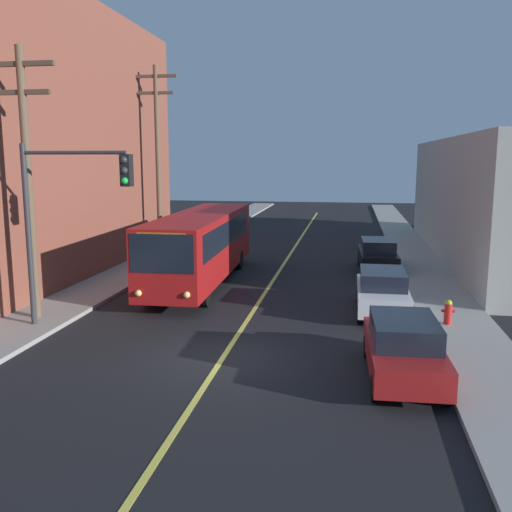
{
  "coord_description": "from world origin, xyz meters",
  "views": [
    {
      "loc": [
        3.52,
        -15.14,
        5.66
      ],
      "look_at": [
        0.0,
        5.82,
        2.0
      ],
      "focal_mm": 39.74,
      "sensor_mm": 36.0,
      "label": 1
    }
  ],
  "objects_px": {
    "fire_hydrant": "(448,311)",
    "utility_pole_near": "(27,172)",
    "parked_car_red": "(404,348)",
    "utility_pole_mid": "(158,153)",
    "parked_car_white": "(382,291)",
    "parked_car_black": "(378,254)",
    "traffic_signal_left_corner": "(70,201)",
    "city_bus": "(202,244)"
  },
  "relations": [
    {
      "from": "parked_car_black",
      "to": "utility_pole_mid",
      "type": "xyz_separation_m",
      "value": [
        -12.3,
        2.12,
        5.13
      ]
    },
    {
      "from": "parked_car_red",
      "to": "traffic_signal_left_corner",
      "type": "height_order",
      "value": "traffic_signal_left_corner"
    },
    {
      "from": "parked_car_red",
      "to": "parked_car_white",
      "type": "bearing_deg",
      "value": 91.92
    },
    {
      "from": "utility_pole_near",
      "to": "traffic_signal_left_corner",
      "type": "relative_size",
      "value": 1.53
    },
    {
      "from": "utility_pole_near",
      "to": "traffic_signal_left_corner",
      "type": "distance_m",
      "value": 2.27
    },
    {
      "from": "city_bus",
      "to": "utility_pole_near",
      "type": "bearing_deg",
      "value": -120.51
    },
    {
      "from": "city_bus",
      "to": "parked_car_white",
      "type": "xyz_separation_m",
      "value": [
        7.93,
        -3.96,
        -0.98
      ]
    },
    {
      "from": "city_bus",
      "to": "parked_car_white",
      "type": "height_order",
      "value": "city_bus"
    },
    {
      "from": "parked_car_red",
      "to": "utility_pole_mid",
      "type": "bearing_deg",
      "value": 126.35
    },
    {
      "from": "parked_car_red",
      "to": "parked_car_white",
      "type": "relative_size",
      "value": 1.01
    },
    {
      "from": "city_bus",
      "to": "parked_car_red",
      "type": "height_order",
      "value": "city_bus"
    },
    {
      "from": "utility_pole_near",
      "to": "utility_pole_mid",
      "type": "relative_size",
      "value": 0.86
    },
    {
      "from": "parked_car_black",
      "to": "parked_car_white",
      "type": "bearing_deg",
      "value": -91.28
    },
    {
      "from": "city_bus",
      "to": "parked_car_black",
      "type": "distance_m",
      "value": 9.21
    },
    {
      "from": "parked_car_white",
      "to": "fire_hydrant",
      "type": "height_order",
      "value": "parked_car_white"
    },
    {
      "from": "city_bus",
      "to": "utility_pole_near",
      "type": "distance_m",
      "value": 8.84
    },
    {
      "from": "parked_car_red",
      "to": "parked_car_white",
      "type": "height_order",
      "value": "same"
    },
    {
      "from": "parked_car_black",
      "to": "fire_hydrant",
      "type": "distance_m",
      "value": 9.99
    },
    {
      "from": "city_bus",
      "to": "utility_pole_near",
      "type": "height_order",
      "value": "utility_pole_near"
    },
    {
      "from": "fire_hydrant",
      "to": "parked_car_red",
      "type": "bearing_deg",
      "value": -111.32
    },
    {
      "from": "fire_hydrant",
      "to": "utility_pole_near",
      "type": "bearing_deg",
      "value": -174.0
    },
    {
      "from": "fire_hydrant",
      "to": "parked_car_black",
      "type": "bearing_deg",
      "value": 101.07
    },
    {
      "from": "city_bus",
      "to": "traffic_signal_left_corner",
      "type": "height_order",
      "value": "traffic_signal_left_corner"
    },
    {
      "from": "parked_car_white",
      "to": "utility_pole_near",
      "type": "distance_m",
      "value": 13.2
    },
    {
      "from": "parked_car_white",
      "to": "fire_hydrant",
      "type": "relative_size",
      "value": 5.24
    },
    {
      "from": "utility_pole_mid",
      "to": "fire_hydrant",
      "type": "xyz_separation_m",
      "value": [
        14.22,
        -11.92,
        -5.39
      ]
    },
    {
      "from": "parked_car_red",
      "to": "parked_car_black",
      "type": "xyz_separation_m",
      "value": [
        -0.03,
        14.64,
        0.0
      ]
    },
    {
      "from": "parked_car_white",
      "to": "utility_pole_near",
      "type": "xyz_separation_m",
      "value": [
        -12.07,
        -3.07,
        4.38
      ]
    },
    {
      "from": "utility_pole_mid",
      "to": "fire_hydrant",
      "type": "height_order",
      "value": "utility_pole_mid"
    },
    {
      "from": "traffic_signal_left_corner",
      "to": "fire_hydrant",
      "type": "height_order",
      "value": "traffic_signal_left_corner"
    },
    {
      "from": "parked_car_white",
      "to": "fire_hydrant",
      "type": "xyz_separation_m",
      "value": [
        2.1,
        -1.58,
        -0.26
      ]
    },
    {
      "from": "city_bus",
      "to": "utility_pole_mid",
      "type": "relative_size",
      "value": 1.15
    },
    {
      "from": "city_bus",
      "to": "fire_hydrant",
      "type": "bearing_deg",
      "value": -28.92
    },
    {
      "from": "parked_car_black",
      "to": "utility_pole_mid",
      "type": "relative_size",
      "value": 0.42
    },
    {
      "from": "parked_car_black",
      "to": "utility_pole_mid",
      "type": "height_order",
      "value": "utility_pole_mid"
    },
    {
      "from": "parked_car_red",
      "to": "fire_hydrant",
      "type": "xyz_separation_m",
      "value": [
        1.89,
        4.83,
        -0.26
      ]
    },
    {
      "from": "parked_car_black",
      "to": "traffic_signal_left_corner",
      "type": "relative_size",
      "value": 0.74
    },
    {
      "from": "parked_car_red",
      "to": "utility_pole_near",
      "type": "distance_m",
      "value": 13.46
    },
    {
      "from": "city_bus",
      "to": "parked_car_white",
      "type": "bearing_deg",
      "value": -26.53
    },
    {
      "from": "parked_car_white",
      "to": "utility_pole_mid",
      "type": "height_order",
      "value": "utility_pole_mid"
    },
    {
      "from": "fire_hydrant",
      "to": "parked_car_white",
      "type": "bearing_deg",
      "value": 143.0
    },
    {
      "from": "parked_car_red",
      "to": "traffic_signal_left_corner",
      "type": "xyz_separation_m",
      "value": [
        -10.37,
        2.53,
        3.46
      ]
    }
  ]
}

